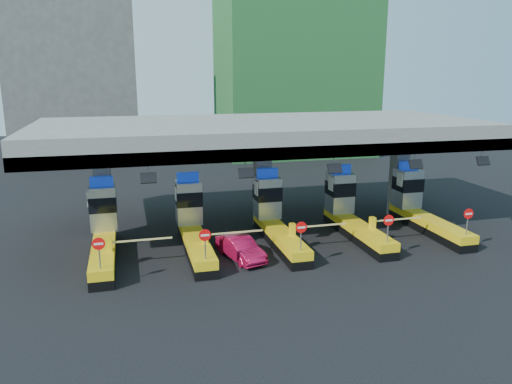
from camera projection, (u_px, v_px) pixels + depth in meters
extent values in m
plane|color=black|center=(275.00, 240.00, 30.55)|extent=(120.00, 120.00, 0.00)
cube|color=slate|center=(262.00, 133.00, 31.90)|extent=(28.00, 12.00, 1.50)
cube|color=#4C4C49|center=(291.00, 152.00, 26.64)|extent=(28.00, 0.60, 0.70)
cube|color=slate|center=(104.00, 195.00, 30.27)|extent=(1.00, 1.00, 5.50)
cube|color=slate|center=(262.00, 186.00, 32.72)|extent=(1.00, 1.00, 5.50)
cube|color=slate|center=(399.00, 178.00, 35.18)|extent=(1.00, 1.00, 5.50)
cylinder|color=slate|center=(148.00, 170.00, 24.93)|extent=(0.06, 0.06, 0.50)
cube|color=black|center=(149.00, 178.00, 24.83)|extent=(0.80, 0.38, 0.54)
cylinder|color=slate|center=(245.00, 166.00, 26.16)|extent=(0.06, 0.06, 0.50)
cube|color=black|center=(246.00, 173.00, 26.06)|extent=(0.80, 0.38, 0.54)
cylinder|color=slate|center=(334.00, 161.00, 27.39)|extent=(0.06, 0.06, 0.50)
cube|color=black|center=(335.00, 168.00, 27.28)|extent=(0.80, 0.38, 0.54)
cylinder|color=slate|center=(414.00, 158.00, 28.62)|extent=(0.06, 0.06, 0.50)
cube|color=black|center=(416.00, 164.00, 28.51)|extent=(0.80, 0.38, 0.54)
cylinder|color=slate|center=(481.00, 154.00, 29.72)|extent=(0.06, 0.06, 0.50)
cube|color=black|center=(483.00, 161.00, 29.62)|extent=(0.80, 0.38, 0.54)
cube|color=black|center=(104.00, 257.00, 27.09)|extent=(1.20, 8.00, 0.50)
cube|color=#E5B70C|center=(104.00, 248.00, 26.97)|extent=(1.20, 8.00, 0.50)
cube|color=#9EA3A8|center=(103.00, 207.00, 29.24)|extent=(1.50, 1.50, 2.60)
cube|color=black|center=(103.00, 203.00, 29.16)|extent=(1.56, 1.56, 0.90)
cube|color=#0C2DBF|center=(101.00, 181.00, 28.87)|extent=(1.30, 0.35, 0.55)
cube|color=white|center=(88.00, 198.00, 28.60)|extent=(0.06, 0.70, 0.90)
cylinder|color=slate|center=(100.00, 256.00, 23.38)|extent=(0.07, 0.07, 1.30)
cylinder|color=red|center=(99.00, 244.00, 23.21)|extent=(0.60, 0.04, 0.60)
cube|color=white|center=(99.00, 244.00, 23.18)|extent=(0.42, 0.02, 0.10)
cube|color=#E5B70C|center=(109.00, 244.00, 25.79)|extent=(0.30, 0.35, 0.70)
cube|color=white|center=(141.00, 240.00, 26.17)|extent=(3.20, 0.08, 0.08)
cube|color=black|center=(196.00, 249.00, 28.32)|extent=(1.20, 8.00, 0.50)
cube|color=#E5B70C|center=(196.00, 241.00, 28.20)|extent=(1.20, 8.00, 0.50)
cube|color=#9EA3A8|center=(189.00, 202.00, 30.47)|extent=(1.50, 1.50, 2.60)
cube|color=black|center=(188.00, 197.00, 30.38)|extent=(1.56, 1.56, 0.90)
cube|color=#0C2DBF|center=(188.00, 177.00, 30.10)|extent=(1.30, 0.35, 0.55)
cube|color=white|center=(175.00, 193.00, 29.83)|extent=(0.06, 0.70, 0.90)
cylinder|color=slate|center=(205.00, 247.00, 24.60)|extent=(0.07, 0.07, 1.30)
cylinder|color=red|center=(205.00, 235.00, 24.44)|extent=(0.60, 0.04, 0.60)
cube|color=white|center=(205.00, 235.00, 24.41)|extent=(0.42, 0.02, 0.10)
cube|color=#E5B70C|center=(205.00, 237.00, 27.02)|extent=(0.30, 0.35, 0.70)
cube|color=white|center=(235.00, 232.00, 27.40)|extent=(3.20, 0.08, 0.08)
cube|color=black|center=(280.00, 242.00, 29.55)|extent=(1.20, 8.00, 0.50)
cube|color=#E5B70C|center=(280.00, 234.00, 29.43)|extent=(1.20, 8.00, 0.50)
cube|color=#9EA3A8|center=(267.00, 197.00, 31.70)|extent=(1.50, 1.50, 2.60)
cube|color=black|center=(267.00, 192.00, 31.61)|extent=(1.56, 1.56, 0.90)
cube|color=#0C2DBF|center=(267.00, 173.00, 31.33)|extent=(1.30, 0.35, 0.55)
cube|color=white|center=(256.00, 188.00, 31.06)|extent=(0.06, 0.70, 0.90)
cylinder|color=slate|center=(301.00, 238.00, 25.83)|extent=(0.07, 0.07, 1.30)
cylinder|color=red|center=(301.00, 227.00, 25.66)|extent=(0.60, 0.04, 0.60)
cube|color=white|center=(301.00, 227.00, 25.64)|extent=(0.42, 0.02, 0.10)
cube|color=#E5B70C|center=(292.00, 229.00, 28.25)|extent=(0.30, 0.35, 0.70)
cube|color=white|center=(320.00, 226.00, 28.63)|extent=(3.20, 0.08, 0.08)
cube|color=black|center=(357.00, 235.00, 30.77)|extent=(1.20, 8.00, 0.50)
cube|color=#E5B70C|center=(358.00, 227.00, 30.66)|extent=(1.20, 8.00, 0.50)
cube|color=#9EA3A8|center=(340.00, 192.00, 32.93)|extent=(1.50, 1.50, 2.60)
cube|color=black|center=(340.00, 188.00, 32.84)|extent=(1.56, 1.56, 0.90)
cube|color=#0C2DBF|center=(341.00, 169.00, 32.56)|extent=(1.30, 0.35, 0.55)
cube|color=white|center=(331.00, 184.00, 32.28)|extent=(0.06, 0.70, 0.90)
cylinder|color=slate|center=(388.00, 231.00, 27.06)|extent=(0.07, 0.07, 1.30)
cylinder|color=red|center=(389.00, 220.00, 26.89)|extent=(0.60, 0.04, 0.60)
cube|color=white|center=(389.00, 220.00, 26.87)|extent=(0.42, 0.02, 0.10)
cube|color=#E5B70C|center=(372.00, 223.00, 29.47)|extent=(0.30, 0.35, 0.70)
cube|color=white|center=(398.00, 219.00, 29.86)|extent=(3.20, 0.08, 0.08)
cube|color=black|center=(429.00, 229.00, 32.00)|extent=(1.20, 8.00, 0.50)
cube|color=#E5B70C|center=(429.00, 221.00, 31.88)|extent=(1.20, 8.00, 0.50)
cube|color=#9EA3A8|center=(407.00, 188.00, 34.16)|extent=(1.50, 1.50, 2.60)
cube|color=black|center=(408.00, 184.00, 34.07)|extent=(1.56, 1.56, 0.90)
cube|color=#0C2DBF|center=(409.00, 165.00, 33.79)|extent=(1.30, 0.35, 0.55)
cube|color=white|center=(400.00, 180.00, 33.51)|extent=(0.06, 0.70, 0.90)
cylinder|color=slate|center=(467.00, 224.00, 28.29)|extent=(0.07, 0.07, 1.30)
cylinder|color=red|center=(469.00, 214.00, 28.12)|extent=(0.60, 0.04, 0.60)
cube|color=white|center=(469.00, 214.00, 28.10)|extent=(0.42, 0.02, 0.10)
cube|color=#E5B70C|center=(446.00, 217.00, 30.70)|extent=(0.30, 0.35, 0.70)
cube|color=white|center=(469.00, 213.00, 31.08)|extent=(3.20, 0.08, 0.08)
cube|color=#1E5926|center=(295.00, 38.00, 60.31)|extent=(18.00, 12.00, 28.00)
cube|color=#4C4C49|center=(74.00, 81.00, 58.86)|extent=(14.00, 10.00, 18.00)
imported|color=#AB0D36|center=(241.00, 248.00, 27.35)|extent=(2.29, 3.98, 1.24)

